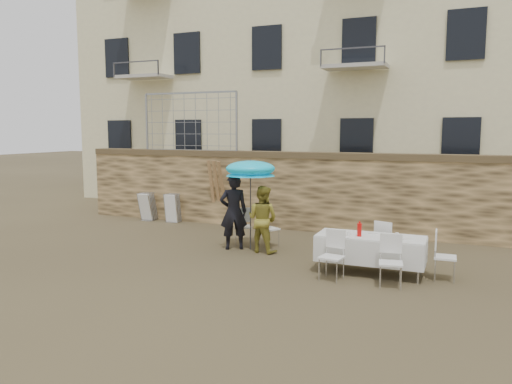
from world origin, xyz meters
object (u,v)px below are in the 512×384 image
at_px(umbrella, 250,171).
at_px(soda_bottle, 359,230).
at_px(man_suit, 234,212).
at_px(couple_chair_left, 243,225).
at_px(table_chair_front_right, 391,262).
at_px(banquet_table, 371,238).
at_px(couple_chair_right, 269,228).
at_px(chair_stack_left, 151,206).
at_px(table_chair_back, 386,243).
at_px(table_chair_side, 445,256).
at_px(woman_dress, 262,219).
at_px(table_chair_front_left, 332,256).
at_px(chair_stack_right, 175,207).

bearing_deg(umbrella, soda_bottle, -20.95).
distance_m(man_suit, umbrella, 1.07).
xyz_separation_m(couple_chair_left, table_chair_front_right, (3.91, -2.13, 0.00)).
height_order(man_suit, banquet_table, man_suit).
bearing_deg(soda_bottle, couple_chair_right, 148.71).
bearing_deg(chair_stack_left, table_chair_front_right, -27.15).
distance_m(couple_chair_right, table_chair_back, 2.97).
relative_size(couple_chair_left, table_chair_back, 1.00).
bearing_deg(banquet_table, couple_chair_right, 153.09).
relative_size(man_suit, table_chair_front_right, 1.89).
bearing_deg(table_chair_side, umbrella, 77.59).
bearing_deg(couple_chair_left, umbrella, 106.20).
bearing_deg(soda_bottle, table_chair_front_right, -40.60).
bearing_deg(table_chair_back, woman_dress, 18.11).
relative_size(banquet_table, table_chair_front_left, 2.19).
distance_m(umbrella, chair_stack_left, 5.36).
height_order(umbrella, banquet_table, umbrella).
relative_size(soda_bottle, table_chair_front_left, 0.27).
bearing_deg(table_chair_back, table_chair_side, 168.36).
xyz_separation_m(woman_dress, table_chair_front_left, (2.06, -1.58, -0.31)).
height_order(woman_dress, banquet_table, woman_dress).
height_order(table_chair_front_left, chair_stack_left, table_chair_front_left).
bearing_deg(woman_dress, man_suit, 9.36).
bearing_deg(table_chair_front_left, umbrella, 154.09).
relative_size(banquet_table, chair_stack_right, 2.28).
relative_size(table_chair_side, chair_stack_right, 1.04).
bearing_deg(umbrella, couple_chair_right, 56.31).
distance_m(man_suit, soda_bottle, 3.35).
distance_m(umbrella, soda_bottle, 3.17).
height_order(table_chair_front_left, table_chair_back, same).
bearing_deg(table_chair_side, chair_stack_right, 66.04).
bearing_deg(table_chair_front_left, banquet_table, 60.24).
distance_m(woman_dress, couple_chair_right, 0.63).
relative_size(couple_chair_right, table_chair_side, 1.00).
height_order(woman_dress, table_chair_back, woman_dress).
xyz_separation_m(soda_bottle, table_chair_back, (0.40, 0.95, -0.43)).
xyz_separation_m(man_suit, chair_stack_right, (-3.25, 2.55, -0.45)).
height_order(man_suit, couple_chair_left, man_suit).
bearing_deg(table_chair_back, chair_stack_right, -2.01).
relative_size(woman_dress, table_chair_back, 1.64).
xyz_separation_m(banquet_table, table_chair_front_left, (-0.60, -0.75, -0.25)).
height_order(table_chair_side, chair_stack_right, table_chair_side).
height_order(umbrella, table_chair_front_right, umbrella).
relative_size(banquet_table, soda_bottle, 8.08).
height_order(woman_dress, couple_chair_left, woman_dress).
bearing_deg(table_chair_front_right, woman_dress, 144.10).
relative_size(woman_dress, banquet_table, 0.75).
height_order(couple_chair_right, table_chair_back, same).
height_order(banquet_table, soda_bottle, soda_bottle).
xyz_separation_m(couple_chair_right, table_chair_back, (2.91, -0.58, 0.00)).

